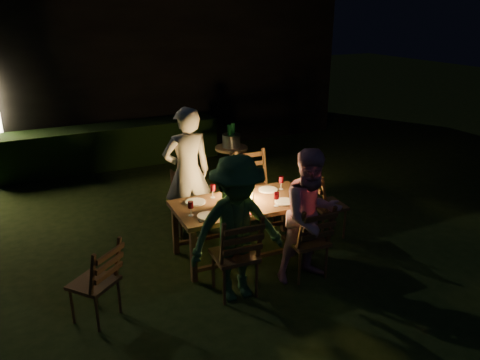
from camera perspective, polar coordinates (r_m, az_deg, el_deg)
name	(u,v)px	position (r m, az deg, el deg)	size (l,w,h in m)	color
garden_envelope	(106,69)	(11.71, -16.00, 12.85)	(40.00, 40.00, 3.20)	black
dining_table	(244,207)	(5.77, 0.46, -3.31)	(1.75, 0.92, 0.71)	#54391C
chair_near_left	(235,269)	(5.14, -0.57, -10.75)	(0.49, 0.52, 1.02)	#54391C
chair_near_right	(307,253)	(5.52, 8.13, -8.80)	(0.45, 0.48, 0.97)	#54391C
chair_far_left	(190,216)	(6.43, -6.07, -4.37)	(0.47, 0.50, 0.94)	#54391C
chair_far_right	(256,201)	(6.76, 1.97, -2.62)	(0.50, 0.54, 1.07)	#54391C
chair_end	(326,216)	(6.48, 10.41, -4.28)	(0.51, 0.48, 0.98)	#54391C
chair_spare	(97,295)	(4.99, -17.07, -13.27)	(0.59, 0.59, 0.91)	#54391C
person_house_side	(187,173)	(6.24, -6.44, 0.87)	(0.65, 0.43, 1.78)	beige
person_opp_right	(311,216)	(5.26, 8.68, -4.41)	(0.76, 0.59, 1.56)	#C789A3
person_opp_left	(237,229)	(4.86, -0.35, -6.04)	(1.04, 0.60, 1.60)	#2E5B2D
lantern	(246,188)	(5.74, 0.71, -0.97)	(0.16, 0.16, 0.35)	white
plate_far_left	(195,202)	(5.74, -5.46, -2.68)	(0.25, 0.25, 0.01)	white
plate_near_left	(208,216)	(5.36, -3.93, -4.37)	(0.25, 0.25, 0.01)	white
plate_far_right	(268,190)	(6.11, 3.44, -1.18)	(0.25, 0.25, 0.01)	white
plate_near_right	(285,202)	(5.75, 5.46, -2.65)	(0.25, 0.25, 0.01)	white
wineglass_a	(213,191)	(5.84, -3.36, -1.36)	(0.06, 0.06, 0.18)	#59070F
wineglass_b	(191,209)	(5.37, -6.02, -3.48)	(0.06, 0.06, 0.18)	#59070F
wineglass_c	(276,199)	(5.60, 4.45, -2.37)	(0.06, 0.06, 0.18)	#59070F
wineglass_d	(281,183)	(6.12, 5.04, -0.37)	(0.06, 0.06, 0.18)	#59070F
wineglass_e	(247,205)	(5.42, 0.82, -3.12)	(0.06, 0.06, 0.18)	silver
bottle_table	(225,194)	(5.60, -1.87, -1.76)	(0.07, 0.07, 0.28)	#0F471E
napkin_left	(243,213)	(5.42, 0.42, -4.08)	(0.18, 0.14, 0.01)	red
napkin_right	(295,203)	(5.73, 6.72, -2.79)	(0.18, 0.14, 0.01)	red
phone	(205,220)	(5.28, -4.33, -4.87)	(0.14, 0.07, 0.01)	black
side_table	(231,152)	(7.93, -1.06, 3.45)	(0.55, 0.55, 0.74)	olive
ice_bucket	(231,141)	(7.87, -1.07, 4.83)	(0.30, 0.30, 0.22)	#A5A8AD
bottle_bucket_a	(230,139)	(7.81, -1.28, 5.06)	(0.07, 0.07, 0.32)	#0F471E
bottle_bucket_b	(233,137)	(7.92, -0.87, 5.29)	(0.07, 0.07, 0.32)	#0F471E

